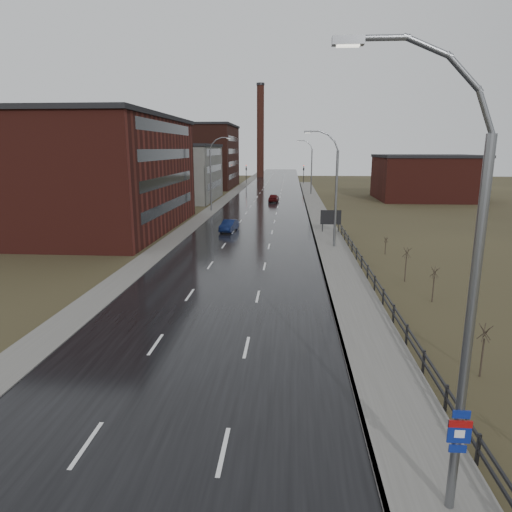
% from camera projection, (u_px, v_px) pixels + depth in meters
% --- Properties ---
extents(road, '(14.00, 300.00, 0.06)m').
position_uv_depth(road, '(261.00, 213.00, 69.38)').
color(road, black).
rests_on(road, ground).
extents(sidewalk_right, '(3.20, 180.00, 0.18)m').
position_uv_depth(sidewalk_right, '(333.00, 249.00, 44.49)').
color(sidewalk_right, '#595651').
rests_on(sidewalk_right, ground).
extents(curb_right, '(0.16, 180.00, 0.18)m').
position_uv_depth(curb_right, '(317.00, 249.00, 44.59)').
color(curb_right, slate).
rests_on(curb_right, ground).
extents(sidewalk_left, '(2.40, 260.00, 0.12)m').
position_uv_depth(sidewalk_left, '(208.00, 213.00, 69.97)').
color(sidewalk_left, '#595651').
rests_on(sidewalk_left, ground).
extents(warehouse_near, '(22.44, 28.56, 13.50)m').
position_uv_depth(warehouse_near, '(79.00, 173.00, 54.79)').
color(warehouse_near, '#471914').
rests_on(warehouse_near, ground).
extents(warehouse_mid, '(16.32, 20.40, 10.50)m').
position_uv_depth(warehouse_mid, '(173.00, 172.00, 86.94)').
color(warehouse_mid, slate).
rests_on(warehouse_mid, ground).
extents(warehouse_far, '(26.52, 24.48, 15.50)m').
position_uv_depth(warehouse_far, '(183.00, 156.00, 115.84)').
color(warehouse_far, '#331611').
rests_on(warehouse_far, ground).
extents(building_right, '(18.36, 16.32, 8.50)m').
position_uv_depth(building_right, '(426.00, 177.00, 87.57)').
color(building_right, '#471914').
rests_on(building_right, ground).
extents(smokestack, '(2.70, 2.70, 30.70)m').
position_uv_depth(smokestack, '(260.00, 131.00, 153.60)').
color(smokestack, '#331611').
rests_on(smokestack, ground).
extents(streetlight_main, '(3.91, 0.29, 12.11)m').
position_uv_depth(streetlight_main, '(459.00, 301.00, 11.09)').
color(streetlight_main, slate).
rests_on(streetlight_main, ground).
extents(streetlight_right_mid, '(3.36, 0.28, 11.35)m').
position_uv_depth(streetlight_right_mid, '(333.00, 189.00, 44.14)').
color(streetlight_right_mid, slate).
rests_on(streetlight_right_mid, ground).
extents(streetlight_left, '(3.36, 0.28, 11.35)m').
position_uv_depth(streetlight_left, '(213.00, 174.00, 70.54)').
color(streetlight_left, slate).
rests_on(streetlight_left, ground).
extents(streetlight_right_far, '(3.36, 0.28, 11.35)m').
position_uv_depth(streetlight_right_far, '(310.00, 167.00, 96.55)').
color(streetlight_right_far, slate).
rests_on(streetlight_right_far, ground).
extents(guardrail, '(0.10, 53.05, 1.10)m').
position_uv_depth(guardrail, '(385.00, 298.00, 28.02)').
color(guardrail, black).
rests_on(guardrail, ground).
extents(shrub_c, '(0.57, 0.60, 2.39)m').
position_uv_depth(shrub_c, '(483.00, 349.00, 19.55)').
color(shrub_c, '#382D23').
rests_on(shrub_c, ground).
extents(shrub_d, '(0.55, 0.58, 2.32)m').
position_uv_depth(shrub_d, '(434.00, 284.00, 29.19)').
color(shrub_d, '#382D23').
rests_on(shrub_d, ground).
extents(shrub_e, '(0.61, 0.64, 2.59)m').
position_uv_depth(shrub_e, '(406.00, 264.00, 33.68)').
color(shrub_e, '#382D23').
rests_on(shrub_e, ground).
extents(shrub_f, '(0.40, 0.42, 1.63)m').
position_uv_depth(shrub_f, '(386.00, 245.00, 42.53)').
color(shrub_f, '#382D23').
rests_on(shrub_f, ground).
extents(billboard, '(2.39, 0.17, 2.72)m').
position_uv_depth(billboard, '(331.00, 218.00, 52.93)').
color(billboard, black).
rests_on(billboard, ground).
extents(traffic_light_left, '(0.58, 2.73, 5.30)m').
position_uv_depth(traffic_light_left, '(246.00, 167.00, 127.14)').
color(traffic_light_left, black).
rests_on(traffic_light_left, ground).
extents(traffic_light_right, '(0.58, 2.73, 5.30)m').
position_uv_depth(traffic_light_right, '(304.00, 167.00, 125.98)').
color(traffic_light_right, black).
rests_on(traffic_light_right, ground).
extents(car_near, '(1.99, 4.28, 1.36)m').
position_uv_depth(car_near, '(229.00, 226.00, 54.25)').
color(car_near, '#0B1438').
rests_on(car_near, ground).
extents(car_far, '(2.00, 4.41, 1.47)m').
position_uv_depth(car_far, '(274.00, 198.00, 84.26)').
color(car_far, '#420B0C').
rests_on(car_far, ground).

